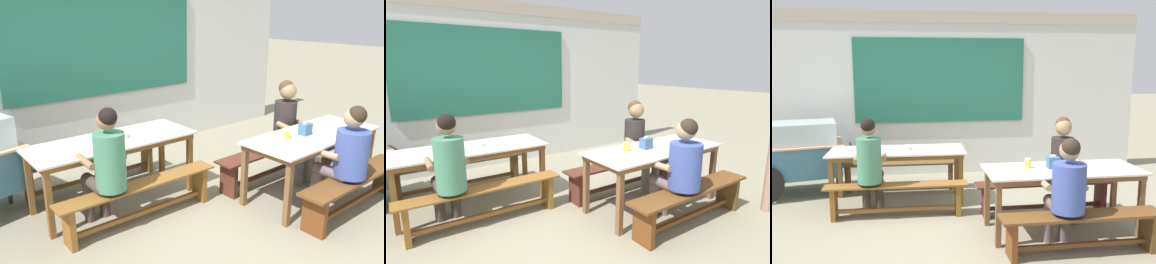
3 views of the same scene
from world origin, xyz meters
TOP-DOWN VIEW (x-y plane):
  - ground_plane at (0.00, 0.00)m, footprint 40.00×40.00m
  - backdrop_wall at (-0.02, 2.48)m, footprint 6.58×0.23m
  - dining_table_far at (-1.04, 0.96)m, footprint 1.89×0.75m
  - dining_table_near at (0.88, -0.34)m, footprint 1.81×0.74m
  - bench_far_back at (-1.03, 1.54)m, footprint 1.84×0.27m
  - bench_far_front at (-1.05, 0.38)m, footprint 1.83×0.27m
  - bench_near_back at (0.87, 0.24)m, footprint 1.82×0.30m
  - bench_near_front at (0.88, -0.92)m, footprint 1.73×0.32m
  - person_right_near_table at (1.09, 0.16)m, footprint 0.42×0.57m
  - person_left_back_turned at (-1.38, 0.46)m, footprint 0.42×0.56m
  - person_near_front at (0.72, -0.86)m, footprint 0.46×0.56m
  - tissue_box at (0.78, -0.30)m, footprint 0.13×0.11m
  - condiment_jar at (0.49, -0.26)m, footprint 0.08×0.08m
  - soup_bowl at (-0.92, 0.96)m, footprint 0.15×0.15m

SIDE VIEW (x-z plane):
  - ground_plane at x=0.00m, z-range 0.00..0.00m
  - bench_far_front at x=-1.05m, z-range 0.07..0.50m
  - bench_far_back at x=-1.03m, z-range 0.07..0.51m
  - bench_near_back at x=0.87m, z-range 0.07..0.51m
  - bench_near_front at x=0.88m, z-range 0.08..0.52m
  - dining_table_near at x=0.88m, z-range 0.31..1.07m
  - dining_table_far at x=-1.04m, z-range 0.31..1.08m
  - person_near_front at x=0.72m, z-range 0.08..1.32m
  - person_left_back_turned at x=-1.38m, z-range 0.07..1.37m
  - person_right_near_table at x=1.09m, z-range 0.08..1.37m
  - soup_bowl at x=-0.92m, z-range 0.77..0.82m
  - condiment_jar at x=0.49m, z-range 0.76..0.88m
  - tissue_box at x=0.78m, z-range 0.76..0.91m
  - backdrop_wall at x=-0.02m, z-range 0.07..2.92m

